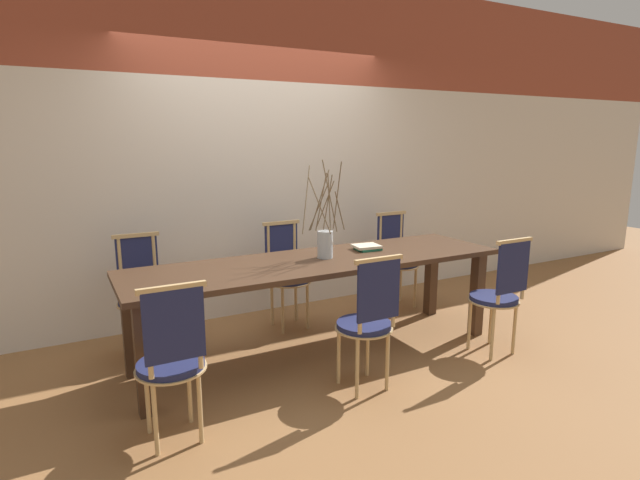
{
  "coord_description": "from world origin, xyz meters",
  "views": [
    {
      "loc": [
        -1.76,
        -3.27,
        1.68
      ],
      "look_at": [
        0.0,
        0.0,
        0.92
      ],
      "focal_mm": 28.0,
      "sensor_mm": 36.0,
      "label": 1
    }
  ],
  "objects_px": {
    "chair_far_center": "(396,256)",
    "book_stack": "(367,247)",
    "vase_centerpiece": "(325,240)",
    "chair_near_center": "(499,292)",
    "dining_table": "(320,271)"
  },
  "relations": [
    {
      "from": "vase_centerpiece",
      "to": "book_stack",
      "type": "bearing_deg",
      "value": 10.27
    },
    {
      "from": "chair_far_center",
      "to": "book_stack",
      "type": "relative_size",
      "value": 4.16
    },
    {
      "from": "chair_near_center",
      "to": "vase_centerpiece",
      "type": "bearing_deg",
      "value": 148.95
    },
    {
      "from": "dining_table",
      "to": "chair_far_center",
      "type": "bearing_deg",
      "value": 28.57
    },
    {
      "from": "dining_table",
      "to": "chair_near_center",
      "type": "distance_m",
      "value": 1.4
    },
    {
      "from": "dining_table",
      "to": "book_stack",
      "type": "distance_m",
      "value": 0.52
    },
    {
      "from": "vase_centerpiece",
      "to": "chair_near_center",
      "type": "bearing_deg",
      "value": -31.05
    },
    {
      "from": "chair_far_center",
      "to": "vase_centerpiece",
      "type": "height_order",
      "value": "vase_centerpiece"
    },
    {
      "from": "vase_centerpiece",
      "to": "chair_far_center",
      "type": "bearing_deg",
      "value": 28.85
    },
    {
      "from": "chair_near_center",
      "to": "book_stack",
      "type": "distance_m",
      "value": 1.09
    },
    {
      "from": "book_stack",
      "to": "vase_centerpiece",
      "type": "bearing_deg",
      "value": -169.73
    },
    {
      "from": "chair_far_center",
      "to": "vase_centerpiece",
      "type": "xyz_separation_m",
      "value": [
        -1.18,
        -0.65,
        0.39
      ]
    },
    {
      "from": "chair_far_center",
      "to": "book_stack",
      "type": "distance_m",
      "value": 0.97
    },
    {
      "from": "vase_centerpiece",
      "to": "book_stack",
      "type": "relative_size",
      "value": 3.32
    },
    {
      "from": "chair_near_center",
      "to": "vase_centerpiece",
      "type": "distance_m",
      "value": 1.41
    }
  ]
}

